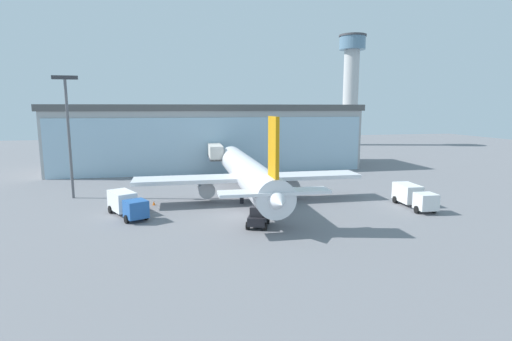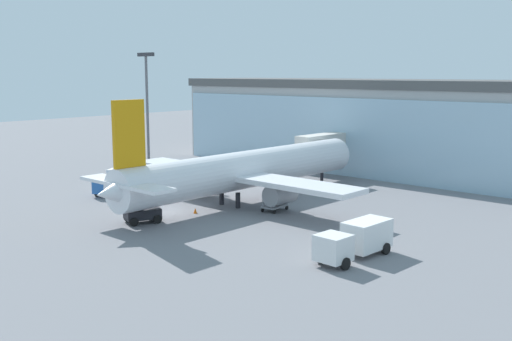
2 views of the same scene
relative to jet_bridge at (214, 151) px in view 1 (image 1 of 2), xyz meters
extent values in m
plane|color=slate|center=(-0.02, -27.84, -4.49)|extent=(240.00, 240.00, 0.00)
cube|color=#A4A4A4|center=(-0.02, 10.02, 1.33)|extent=(59.22, 16.49, 11.64)
cube|color=#A2C2D6|center=(-0.09, 1.87, 0.75)|extent=(57.91, 0.78, 10.47)
cube|color=#505050|center=(-0.02, 10.02, 7.75)|extent=(60.40, 16.82, 1.20)
cube|color=beige|center=(0.00, -0.10, 0.18)|extent=(2.68, 12.45, 2.40)
cube|color=#3F3F47|center=(0.00, -0.10, -0.87)|extent=(2.73, 12.46, 0.30)
cylinder|color=#4C4C51|center=(0.18, 4.53, -2.75)|extent=(0.70, 0.70, 3.47)
cylinder|color=#BABABA|center=(49.98, 50.63, 10.70)|extent=(4.88, 4.88, 30.38)
cylinder|color=slate|center=(49.98, 50.63, 27.89)|extent=(8.24, 8.24, 4.00)
cylinder|color=#3F3F44|center=(49.98, 50.63, 30.19)|extent=(8.65, 8.65, 0.60)
cylinder|color=#59595E|center=(-21.02, -13.92, 3.50)|extent=(0.36, 0.36, 15.97)
cube|color=#333338|center=(-21.02, -13.92, 11.73)|extent=(3.20, 0.40, 0.50)
cylinder|color=silver|center=(2.34, -19.23, -0.90)|extent=(4.58, 33.11, 3.99)
cone|color=silver|center=(2.64, -2.71, -0.90)|extent=(4.04, 3.07, 3.99)
cone|color=silver|center=(2.05, -35.76, -0.90)|extent=(3.66, 4.06, 3.59)
cube|color=silver|center=(2.31, -20.89, -1.30)|extent=(29.79, 4.73, 0.50)
cube|color=silver|center=(2.06, -34.76, -0.30)|extent=(11.04, 2.60, 0.30)
cube|color=orange|center=(2.07, -34.26, 4.05)|extent=(0.42, 3.21, 5.92)
cylinder|color=gray|center=(-3.32, -20.28, -2.65)|extent=(2.16, 3.24, 2.10)
cylinder|color=gray|center=(7.97, -20.49, -2.65)|extent=(2.16, 3.24, 2.10)
cylinder|color=black|center=(1.10, -21.86, -3.69)|extent=(0.50, 0.50, 1.60)
cylinder|color=black|center=(3.49, -21.91, -3.69)|extent=(0.50, 0.50, 1.60)
cylinder|color=black|center=(2.58, -5.71, -3.69)|extent=(0.40, 0.40, 1.60)
cube|color=#2659A5|center=(-11.63, -27.56, -3.09)|extent=(2.94, 2.94, 1.90)
cube|color=white|center=(-13.47, -23.78, -2.94)|extent=(3.73, 4.56, 2.20)
cylinder|color=black|center=(-10.64, -27.08, -4.04)|extent=(0.66, 0.94, 0.90)
cylinder|color=black|center=(-12.62, -28.04, -4.04)|extent=(0.66, 0.94, 0.90)
cylinder|color=black|center=(-12.92, -22.40, -4.04)|extent=(0.66, 0.94, 0.90)
cylinder|color=black|center=(-14.90, -23.37, -4.04)|extent=(0.66, 0.94, 0.90)
cube|color=silver|center=(21.49, -31.10, -3.09)|extent=(2.32, 2.32, 1.90)
cube|color=white|center=(21.74, -26.90, -2.94)|extent=(2.43, 4.12, 2.20)
cylinder|color=black|center=(22.59, -31.16, -4.04)|extent=(0.35, 0.92, 0.90)
cylinder|color=black|center=(20.40, -31.03, -4.04)|extent=(0.35, 0.92, 0.90)
cylinder|color=black|center=(22.89, -25.97, -4.04)|extent=(0.35, 0.92, 0.90)
cylinder|color=black|center=(20.70, -25.84, -4.04)|extent=(0.35, 0.92, 0.90)
cube|color=gray|center=(7.16, -20.37, -3.97)|extent=(1.88, 2.95, 0.16)
cylinder|color=black|center=(8.00, -21.41, -4.27)|extent=(0.17, 0.45, 0.44)
cylinder|color=gray|center=(8.00, -21.41, -3.44)|extent=(0.08, 0.08, 0.90)
cylinder|color=black|center=(6.56, -21.56, -4.27)|extent=(0.17, 0.45, 0.44)
cylinder|color=gray|center=(6.56, -21.56, -3.44)|extent=(0.08, 0.08, 0.90)
cylinder|color=black|center=(7.76, -19.18, -4.27)|extent=(0.17, 0.45, 0.44)
cylinder|color=gray|center=(7.76, -19.18, -3.44)|extent=(0.08, 0.08, 0.90)
cylinder|color=black|center=(6.33, -19.33, -4.27)|extent=(0.17, 0.45, 0.44)
cylinder|color=gray|center=(6.33, -19.33, -3.44)|extent=(0.08, 0.08, 0.90)
cube|color=black|center=(0.99, -32.22, -3.64)|extent=(2.80, 3.63, 0.90)
cube|color=#26262B|center=(0.77, -32.82, -2.69)|extent=(1.66, 1.42, 1.00)
cylinder|color=black|center=(0.53, -30.85, -4.09)|extent=(0.61, 0.87, 0.80)
cylinder|color=black|center=(2.22, -31.48, -4.09)|extent=(0.61, 0.87, 0.80)
cylinder|color=black|center=(-0.25, -32.96, -4.09)|extent=(0.61, 0.87, 0.80)
cylinder|color=black|center=(1.44, -33.58, -4.09)|extent=(0.61, 0.87, 0.80)
cone|color=orange|center=(1.92, -26.44, -4.22)|extent=(0.36, 0.36, 0.55)
cone|color=orange|center=(-10.03, -20.43, -4.22)|extent=(0.36, 0.36, 0.55)
camera|label=1|loc=(-7.69, -71.62, 7.93)|focal=28.00mm
camera|label=2|loc=(44.79, -65.88, 9.37)|focal=42.00mm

